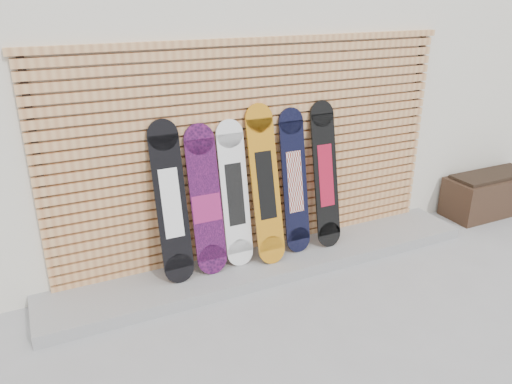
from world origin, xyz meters
TOP-DOWN VIEW (x-y plane):
  - ground at (0.00, 0.00)m, footprint 80.00×80.00m
  - building at (0.50, 3.50)m, footprint 12.00×5.00m
  - concrete_step at (-0.15, 0.68)m, footprint 4.60×0.70m
  - slat_wall at (-0.15, 0.97)m, footprint 4.26×0.08m
  - planter_box at (3.04, 0.71)m, footprint 1.20×0.50m
  - snowboard_0 at (-1.12, 0.77)m, footprint 0.29×0.34m
  - snowboard_1 at (-0.78, 0.78)m, footprint 0.30×0.33m
  - snowboard_2 at (-0.47, 0.80)m, footprint 0.28×0.29m
  - snowboard_3 at (-0.16, 0.75)m, footprint 0.29×0.40m
  - snowboard_4 at (0.20, 0.79)m, footprint 0.27×0.30m
  - snowboard_5 at (0.56, 0.77)m, footprint 0.27×0.34m

SIDE VIEW (x-z plane):
  - ground at x=0.00m, z-range 0.00..0.00m
  - concrete_step at x=-0.15m, z-range 0.00..0.12m
  - planter_box at x=3.04m, z-range -0.01..0.54m
  - snowboard_1 at x=-0.78m, z-range 0.11..1.55m
  - snowboard_2 at x=-0.47m, z-range 0.12..1.57m
  - snowboard_4 at x=0.20m, z-range 0.12..1.62m
  - snowboard_0 at x=-1.12m, z-range 0.12..1.64m
  - snowboard_5 at x=0.56m, z-range 0.12..1.65m
  - snowboard_3 at x=-0.16m, z-range 0.12..1.69m
  - slat_wall at x=-0.15m, z-range 0.06..2.35m
  - building at x=0.50m, z-range 0.00..3.60m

